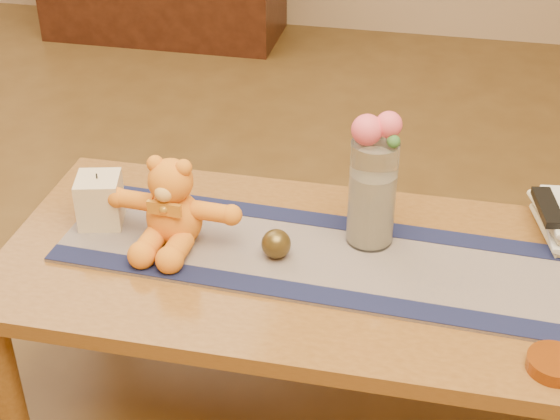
% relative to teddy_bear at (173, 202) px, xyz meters
% --- Properties ---
extents(floor, '(5.50, 5.50, 0.00)m').
position_rel_teddy_bear_xyz_m(floor, '(0.31, -0.01, -0.56)').
color(floor, '#513617').
rests_on(floor, ground).
extents(coffee_table_top, '(1.40, 0.70, 0.04)m').
position_rel_teddy_bear_xyz_m(coffee_table_top, '(0.31, -0.01, -0.13)').
color(coffee_table_top, brown).
rests_on(coffee_table_top, floor).
extents(table_leg_fl, '(0.07, 0.07, 0.41)m').
position_rel_teddy_bear_xyz_m(table_leg_fl, '(-0.33, -0.30, -0.36)').
color(table_leg_fl, brown).
rests_on(table_leg_fl, floor).
extents(table_leg_bl, '(0.07, 0.07, 0.41)m').
position_rel_teddy_bear_xyz_m(table_leg_bl, '(-0.33, 0.28, -0.36)').
color(table_leg_bl, brown).
rests_on(table_leg_bl, floor).
extents(table_leg_br, '(0.07, 0.07, 0.41)m').
position_rel_teddy_bear_xyz_m(table_leg_br, '(0.95, 0.28, -0.36)').
color(table_leg_br, brown).
rests_on(table_leg_br, floor).
extents(persian_runner, '(1.21, 0.40, 0.01)m').
position_rel_teddy_bear_xyz_m(persian_runner, '(0.34, 0.01, -0.11)').
color(persian_runner, '#181944').
rests_on(persian_runner, coffee_table_top).
extents(runner_border_near, '(1.20, 0.11, 0.00)m').
position_rel_teddy_bear_xyz_m(runner_border_near, '(0.33, -0.14, -0.10)').
color(runner_border_near, '#13173A').
rests_on(runner_border_near, persian_runner).
extents(runner_border_far, '(1.20, 0.11, 0.00)m').
position_rel_teddy_bear_xyz_m(runner_border_far, '(0.34, 0.15, -0.10)').
color(runner_border_far, '#13173A').
rests_on(runner_border_far, persian_runner).
extents(teddy_bear, '(0.32, 0.27, 0.21)m').
position_rel_teddy_bear_xyz_m(teddy_bear, '(0.00, 0.00, 0.00)').
color(teddy_bear, orange).
rests_on(teddy_bear, persian_runner).
extents(pillar_candle, '(0.12, 0.12, 0.12)m').
position_rel_teddy_bear_xyz_m(pillar_candle, '(-0.20, 0.03, -0.04)').
color(pillar_candle, beige).
rests_on(pillar_candle, persian_runner).
extents(candle_wick, '(0.00, 0.00, 0.01)m').
position_rel_teddy_bear_xyz_m(candle_wick, '(-0.20, 0.03, 0.03)').
color(candle_wick, black).
rests_on(candle_wick, pillar_candle).
extents(glass_vase, '(0.11, 0.11, 0.26)m').
position_rel_teddy_bear_xyz_m(glass_vase, '(0.45, 0.09, 0.03)').
color(glass_vase, silver).
rests_on(glass_vase, persian_runner).
extents(potpourri_fill, '(0.09, 0.09, 0.18)m').
position_rel_teddy_bear_xyz_m(potpourri_fill, '(0.45, 0.09, -0.01)').
color(potpourri_fill, beige).
rests_on(potpourri_fill, glass_vase).
extents(rose_left, '(0.07, 0.07, 0.07)m').
position_rel_teddy_bear_xyz_m(rose_left, '(0.43, 0.08, 0.19)').
color(rose_left, '#ED5366').
rests_on(rose_left, glass_vase).
extents(rose_right, '(0.06, 0.06, 0.06)m').
position_rel_teddy_bear_xyz_m(rose_right, '(0.48, 0.10, 0.20)').
color(rose_right, '#ED5366').
rests_on(rose_right, glass_vase).
extents(blue_flower_back, '(0.04, 0.04, 0.04)m').
position_rel_teddy_bear_xyz_m(blue_flower_back, '(0.46, 0.13, 0.18)').
color(blue_flower_back, '#474A9B').
rests_on(blue_flower_back, glass_vase).
extents(blue_flower_side, '(0.04, 0.04, 0.04)m').
position_rel_teddy_bear_xyz_m(blue_flower_side, '(0.42, 0.11, 0.18)').
color(blue_flower_side, '#474A9B').
rests_on(blue_flower_side, glass_vase).
extents(leaf_sprig, '(0.03, 0.03, 0.03)m').
position_rel_teddy_bear_xyz_m(leaf_sprig, '(0.49, 0.07, 0.17)').
color(leaf_sprig, '#33662D').
rests_on(leaf_sprig, glass_vase).
extents(bronze_ball, '(0.08, 0.08, 0.07)m').
position_rel_teddy_bear_xyz_m(bronze_ball, '(0.25, -0.02, -0.07)').
color(bronze_ball, '#4D3C19').
rests_on(bronze_ball, persian_runner).
extents(book_bottom, '(0.21, 0.25, 0.02)m').
position_rel_teddy_bear_xyz_m(book_bottom, '(0.85, 0.21, -0.10)').
color(book_bottom, beige).
rests_on(book_bottom, coffee_table_top).
extents(book_lower, '(0.18, 0.24, 0.02)m').
position_rel_teddy_bear_xyz_m(book_lower, '(0.86, 0.21, -0.08)').
color(book_lower, beige).
rests_on(book_lower, book_bottom).
extents(book_upper, '(0.22, 0.26, 0.02)m').
position_rel_teddy_bear_xyz_m(book_upper, '(0.85, 0.21, -0.06)').
color(book_upper, beige).
rests_on(book_upper, book_lower).
extents(book_top, '(0.19, 0.24, 0.02)m').
position_rel_teddy_bear_xyz_m(book_top, '(0.86, 0.21, -0.04)').
color(book_top, beige).
rests_on(book_top, book_upper).
extents(tv_remote, '(0.07, 0.17, 0.02)m').
position_rel_teddy_bear_xyz_m(tv_remote, '(0.85, 0.20, -0.03)').
color(tv_remote, black).
rests_on(tv_remote, book_top).
extents(amber_dish, '(0.13, 0.13, 0.03)m').
position_rel_teddy_bear_xyz_m(amber_dish, '(0.85, -0.26, -0.10)').
color(amber_dish, '#BF5914').
rests_on(amber_dish, coffee_table_top).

